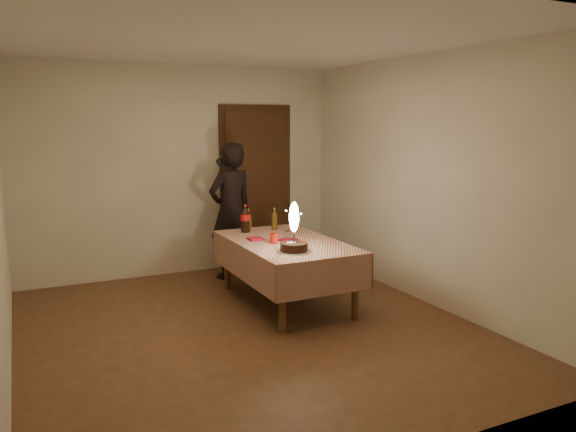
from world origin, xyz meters
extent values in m
cube|color=brown|center=(0.00, 0.00, 0.00)|extent=(4.00, 4.50, 0.01)
cube|color=silver|center=(0.00, 2.25, 1.30)|extent=(4.00, 0.04, 2.60)
cube|color=silver|center=(0.00, -2.25, 1.30)|extent=(4.00, 0.04, 2.60)
cube|color=silver|center=(2.00, 0.00, 1.30)|extent=(0.04, 4.50, 2.60)
cube|color=silver|center=(0.00, 0.00, 2.60)|extent=(4.00, 4.50, 0.04)
cube|color=#472814|center=(1.00, 2.22, 1.02)|extent=(0.85, 0.05, 2.05)
sphere|color=#B28C33|center=(0.68, 2.17, 1.00)|extent=(0.06, 0.06, 0.06)
cube|color=brown|center=(0.63, 0.54, 0.65)|extent=(0.90, 1.60, 0.04)
cylinder|color=brown|center=(0.24, -0.20, 0.31)|extent=(0.07, 0.07, 0.63)
cylinder|color=brown|center=(1.02, -0.20, 0.31)|extent=(0.07, 0.07, 0.63)
cylinder|color=brown|center=(0.24, 1.28, 0.31)|extent=(0.07, 0.07, 0.63)
cylinder|color=brown|center=(1.02, 1.28, 0.31)|extent=(0.07, 0.07, 0.63)
cube|color=beige|center=(0.63, 0.54, 0.67)|extent=(1.02, 1.72, 0.01)
cube|color=beige|center=(0.63, -0.32, 0.50)|extent=(1.02, 0.01, 0.34)
cube|color=beige|center=(0.63, 1.39, 0.50)|extent=(1.02, 0.01, 0.34)
cube|color=beige|center=(0.13, 0.54, 0.50)|extent=(0.01, 1.72, 0.34)
cube|color=beige|center=(1.14, 0.54, 0.50)|extent=(0.01, 1.72, 0.34)
cylinder|color=white|center=(0.49, 0.07, 0.68)|extent=(0.33, 0.33, 0.01)
cylinder|color=black|center=(0.49, 0.07, 0.72)|extent=(0.26, 0.26, 0.08)
cylinder|color=white|center=(0.47, 0.09, 0.77)|extent=(0.07, 0.07, 0.00)
sphere|color=red|center=(0.53, 0.06, 0.78)|extent=(0.02, 0.02, 0.02)
cube|color=#19721E|center=(0.54, 0.05, 0.77)|extent=(0.02, 0.01, 0.00)
cube|color=#19721E|center=(0.52, 0.05, 0.77)|extent=(0.01, 0.02, 0.00)
cylinder|color=#262628|center=(0.49, 0.07, 0.82)|extent=(0.01, 0.01, 0.12)
ellipsoid|color=#FFF2BF|center=(0.49, 0.07, 1.01)|extent=(0.09, 0.09, 0.29)
sphere|color=white|center=(0.49, 0.07, 0.90)|extent=(0.04, 0.04, 0.04)
cylinder|color=#AE0C27|center=(0.67, 0.54, 0.68)|extent=(0.22, 0.22, 0.01)
cylinder|color=#BA160C|center=(0.47, 0.49, 0.73)|extent=(0.08, 0.08, 0.10)
cylinder|color=white|center=(0.69, 0.61, 0.72)|extent=(0.07, 0.07, 0.09)
cube|color=#AD1327|center=(0.37, 0.73, 0.69)|extent=(0.15, 0.15, 0.02)
cylinder|color=black|center=(0.42, 1.16, 0.79)|extent=(0.10, 0.10, 0.22)
cylinder|color=red|center=(0.42, 1.16, 0.85)|extent=(0.10, 0.10, 0.07)
cone|color=black|center=(0.42, 1.16, 0.94)|extent=(0.10, 0.10, 0.08)
cylinder|color=red|center=(0.42, 1.16, 0.98)|extent=(0.03, 0.03, 0.02)
cylinder|color=#52330E|center=(0.48, 1.20, 0.77)|extent=(0.06, 0.06, 0.18)
cone|color=#52330E|center=(0.48, 1.20, 0.89)|extent=(0.06, 0.06, 0.06)
cylinder|color=olive|center=(0.48, 1.20, 0.92)|extent=(0.02, 0.02, 0.02)
cylinder|color=#52330E|center=(0.77, 1.13, 0.77)|extent=(0.06, 0.06, 0.18)
cone|color=#52330E|center=(0.77, 1.13, 0.89)|extent=(0.06, 0.06, 0.06)
cylinder|color=olive|center=(0.77, 1.13, 0.92)|extent=(0.02, 0.02, 0.02)
imported|color=black|center=(0.47, 1.76, 0.83)|extent=(0.69, 0.54, 1.66)
cube|color=black|center=(0.44, 1.89, 1.42)|extent=(0.15, 0.12, 0.10)
cylinder|color=black|center=(0.42, 1.96, 1.42)|extent=(0.09, 0.10, 0.08)
camera|label=1|loc=(-1.85, -4.64, 1.91)|focal=35.00mm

